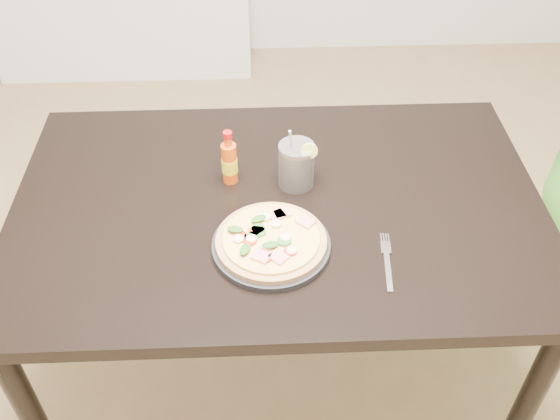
{
  "coord_description": "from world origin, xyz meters",
  "views": [
    {
      "loc": [
        -0.07,
        -1.22,
        1.84
      ],
      "look_at": [
        -0.02,
        -0.12,
        0.83
      ],
      "focal_mm": 40.0,
      "sensor_mm": 36.0,
      "label": 1
    }
  ],
  "objects_px": {
    "plate": "(271,245)",
    "hot_sauce_bottle": "(229,162)",
    "dining_table": "(278,224)",
    "pizza": "(271,240)",
    "cola_cup": "(296,166)",
    "media_console": "(124,26)",
    "fork": "(387,260)"
  },
  "relations": [
    {
      "from": "fork",
      "to": "media_console",
      "type": "distance_m",
      "value": 2.56
    },
    {
      "from": "cola_cup",
      "to": "hot_sauce_bottle",
      "type": "bearing_deg",
      "value": 174.22
    },
    {
      "from": "cola_cup",
      "to": "media_console",
      "type": "distance_m",
      "value": 2.23
    },
    {
      "from": "dining_table",
      "to": "hot_sauce_bottle",
      "type": "xyz_separation_m",
      "value": [
        -0.13,
        0.09,
        0.15
      ]
    },
    {
      "from": "plate",
      "to": "cola_cup",
      "type": "bearing_deg",
      "value": 72.79
    },
    {
      "from": "plate",
      "to": "hot_sauce_bottle",
      "type": "distance_m",
      "value": 0.29
    },
    {
      "from": "plate",
      "to": "pizza",
      "type": "bearing_deg",
      "value": -170.79
    },
    {
      "from": "hot_sauce_bottle",
      "to": "dining_table",
      "type": "bearing_deg",
      "value": -36.11
    },
    {
      "from": "pizza",
      "to": "cola_cup",
      "type": "relative_size",
      "value": 1.45
    },
    {
      "from": "plate",
      "to": "cola_cup",
      "type": "distance_m",
      "value": 0.26
    },
    {
      "from": "plate",
      "to": "fork",
      "type": "xyz_separation_m",
      "value": [
        0.27,
        -0.05,
        -0.01
      ]
    },
    {
      "from": "pizza",
      "to": "cola_cup",
      "type": "distance_m",
      "value": 0.26
    },
    {
      "from": "hot_sauce_bottle",
      "to": "cola_cup",
      "type": "bearing_deg",
      "value": -5.78
    },
    {
      "from": "pizza",
      "to": "dining_table",
      "type": "bearing_deg",
      "value": 81.75
    },
    {
      "from": "fork",
      "to": "media_console",
      "type": "height_order",
      "value": "fork"
    },
    {
      "from": "dining_table",
      "to": "cola_cup",
      "type": "bearing_deg",
      "value": 55.14
    },
    {
      "from": "dining_table",
      "to": "pizza",
      "type": "distance_m",
      "value": 0.2
    },
    {
      "from": "hot_sauce_bottle",
      "to": "media_console",
      "type": "xyz_separation_m",
      "value": [
        -0.65,
        1.98,
        -0.56
      ]
    },
    {
      "from": "cola_cup",
      "to": "dining_table",
      "type": "bearing_deg",
      "value": -124.86
    },
    {
      "from": "hot_sauce_bottle",
      "to": "cola_cup",
      "type": "xyz_separation_m",
      "value": [
        0.18,
        -0.02,
        -0.0
      ]
    },
    {
      "from": "dining_table",
      "to": "hot_sauce_bottle",
      "type": "height_order",
      "value": "hot_sauce_bottle"
    },
    {
      "from": "cola_cup",
      "to": "media_console",
      "type": "height_order",
      "value": "cola_cup"
    },
    {
      "from": "plate",
      "to": "fork",
      "type": "distance_m",
      "value": 0.28
    },
    {
      "from": "hot_sauce_bottle",
      "to": "cola_cup",
      "type": "distance_m",
      "value": 0.18
    },
    {
      "from": "dining_table",
      "to": "fork",
      "type": "relative_size",
      "value": 7.42
    },
    {
      "from": "cola_cup",
      "to": "pizza",
      "type": "bearing_deg",
      "value": -107.42
    },
    {
      "from": "fork",
      "to": "pizza",
      "type": "bearing_deg",
      "value": 174.36
    },
    {
      "from": "cola_cup",
      "to": "plate",
      "type": "bearing_deg",
      "value": -107.21
    },
    {
      "from": "pizza",
      "to": "hot_sauce_bottle",
      "type": "xyz_separation_m",
      "value": [
        -0.1,
        0.26,
        0.04
      ]
    },
    {
      "from": "plate",
      "to": "hot_sauce_bottle",
      "type": "bearing_deg",
      "value": 111.59
    },
    {
      "from": "hot_sauce_bottle",
      "to": "fork",
      "type": "xyz_separation_m",
      "value": [
        0.38,
        -0.31,
        -0.06
      ]
    },
    {
      "from": "plate",
      "to": "pizza",
      "type": "height_order",
      "value": "pizza"
    }
  ]
}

